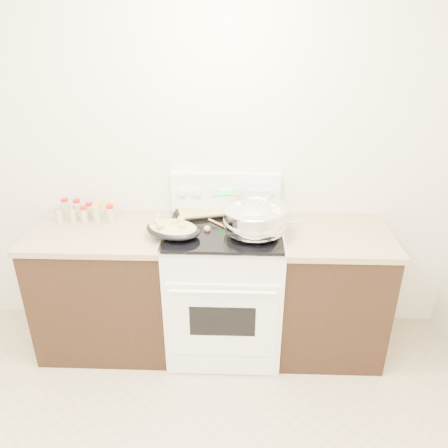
{
  "coord_description": "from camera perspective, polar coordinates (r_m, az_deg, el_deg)",
  "views": [
    {
      "loc": [
        0.44,
        -1.14,
        2.2
      ],
      "look_at": [
        0.35,
        1.37,
        1.0
      ],
      "focal_mm": 35.0,
      "sensor_mm": 36.0,
      "label": 1
    }
  ],
  "objects": [
    {
      "name": "blue_ladle",
      "position": [
        2.78,
        7.01,
        -0.84
      ],
      "size": [
        0.2,
        0.2,
        0.09
      ],
      "color": "#94D4DD",
      "rests_on": "kitchen_range"
    },
    {
      "name": "roasting_pan",
      "position": [
        2.77,
        -6.72,
        -0.59
      ],
      "size": [
        0.44,
        0.38,
        0.11
      ],
      "color": "black",
      "rests_on": "kitchen_range"
    },
    {
      "name": "baking_sheet",
      "position": [
        3.08,
        -2.88,
        1.76
      ],
      "size": [
        0.43,
        0.35,
        0.06
      ],
      "color": "black",
      "rests_on": "kitchen_range"
    },
    {
      "name": "spice_jars",
      "position": [
        3.17,
        -17.56,
        1.61
      ],
      "size": [
        0.4,
        0.15,
        0.13
      ],
      "color": "#BFB28C",
      "rests_on": "counter_left"
    },
    {
      "name": "kitchen_range",
      "position": [
        3.09,
        0.04,
        -8.14
      ],
      "size": [
        0.78,
        0.73,
        1.22
      ],
      "color": "white",
      "rests_on": "ground"
    },
    {
      "name": "mixing_bowl",
      "position": [
        2.75,
        4.01,
        0.43
      ],
      "size": [
        0.53,
        0.53,
        0.24
      ],
      "color": "silver",
      "rests_on": "kitchen_range"
    },
    {
      "name": "counter_right",
      "position": [
        3.17,
        13.5,
        -8.55
      ],
      "size": [
        0.73,
        0.67,
        0.92
      ],
      "color": "black",
      "rests_on": "ground"
    },
    {
      "name": "counter_left",
      "position": [
        3.24,
        -14.95,
        -7.94
      ],
      "size": [
        0.93,
        0.67,
        0.92
      ],
      "color": "black",
      "rests_on": "ground"
    },
    {
      "name": "wooden_spoon",
      "position": [
        2.85,
        -1.64,
        -0.43
      ],
      "size": [
        0.19,
        0.19,
        0.04
      ],
      "color": "tan",
      "rests_on": "kitchen_range"
    },
    {
      "name": "room_shell",
      "position": [
        1.32,
        -17.56,
        2.19
      ],
      "size": [
        4.1,
        3.6,
        2.75
      ],
      "color": "silver",
      "rests_on": "ground"
    }
  ]
}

